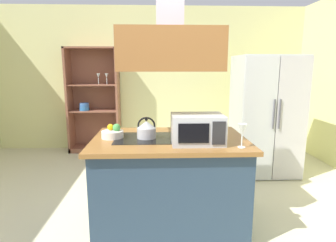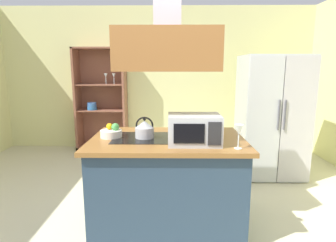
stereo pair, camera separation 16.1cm
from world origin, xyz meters
name	(u,v)px [view 1 (the left image)]	position (x,y,z in m)	size (l,w,h in m)	color
ground_plane	(145,229)	(0.00, 0.00, 0.00)	(7.80, 7.80, 0.00)	beige
wall_back	(150,79)	(0.00, 3.00, 1.35)	(6.00, 0.12, 2.70)	beige
kitchen_island	(169,181)	(0.25, 0.10, 0.45)	(1.47, 0.99, 0.90)	#26394D
range_hood	(170,40)	(0.25, 0.10, 1.81)	(0.90, 0.70, 1.16)	#945D2E
refrigerator	(265,116)	(1.73, 1.49, 0.87)	(0.90, 0.77, 1.74)	#B4B9BA
dish_cabinet	(94,106)	(-1.05, 2.78, 0.86)	(0.94, 0.40, 1.93)	brown
kettle	(146,129)	(0.03, 0.10, 0.99)	(0.18, 0.18, 0.20)	#BBBCC1
cutting_board	(198,131)	(0.56, 0.34, 0.91)	(0.34, 0.24, 0.02)	white
microwave	(197,129)	(0.49, -0.10, 1.03)	(0.46, 0.35, 0.26)	#B7BABF
wine_glass_on_counter	(242,130)	(0.85, -0.26, 1.05)	(0.08, 0.08, 0.21)	silver
fruit_bowl	(113,133)	(-0.30, 0.12, 0.95)	(0.21, 0.21, 0.14)	silver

